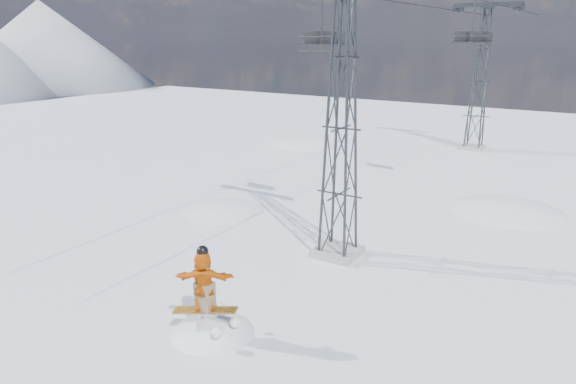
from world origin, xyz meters
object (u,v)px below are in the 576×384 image
object	(u,v)px
lift_tower_near	(341,129)
snowboarder_jump	(215,375)
lift_tower_far	(480,82)
lift_chair_near	(322,40)

from	to	relation	value
lift_tower_near	snowboarder_jump	world-z (taller)	lift_tower_near
lift_tower_near	snowboarder_jump	distance (m)	10.30
snowboarder_jump	lift_tower_near	bearing A→B (deg)	84.64
lift_tower_far	lift_chair_near	world-z (taller)	lift_tower_far
lift_tower_far	snowboarder_jump	xyz separation A→B (m)	(-0.70, -32.47, -7.07)
lift_chair_near	lift_tower_far	bearing A→B (deg)	84.44
lift_tower_near	lift_tower_far	world-z (taller)	same
snowboarder_jump	lift_chair_near	distance (m)	14.44
lift_tower_near	lift_tower_far	bearing A→B (deg)	90.00
lift_tower_far	snowboarder_jump	distance (m)	33.23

